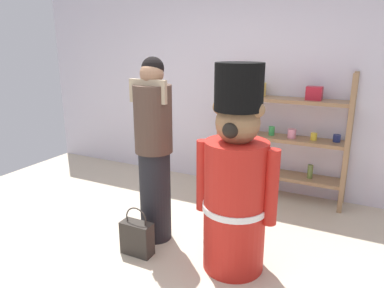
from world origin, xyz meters
TOP-DOWN VIEW (x-y plane):
  - ground_plane at (0.00, 0.00)m, footprint 6.40×6.40m
  - back_wall at (0.00, 2.20)m, footprint 6.40×0.12m
  - merchandise_shelf at (0.45, 1.98)m, footprint 1.50×0.35m
  - teddy_bear_guard at (0.48, 0.37)m, footprint 0.68×0.52m
  - person_shopper at (-0.35, 0.47)m, footprint 0.36×0.34m
  - shopping_bag at (-0.35, 0.16)m, footprint 0.28×0.13m

SIDE VIEW (x-z plane):
  - ground_plane at x=0.00m, z-range 0.00..0.00m
  - shopping_bag at x=-0.35m, z-range -0.06..0.38m
  - teddy_bear_guard at x=0.48m, z-range -0.09..1.58m
  - merchandise_shelf at x=0.45m, z-range 0.03..1.55m
  - person_shopper at x=-0.35m, z-range 0.03..1.73m
  - back_wall at x=0.00m, z-range 0.00..2.60m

